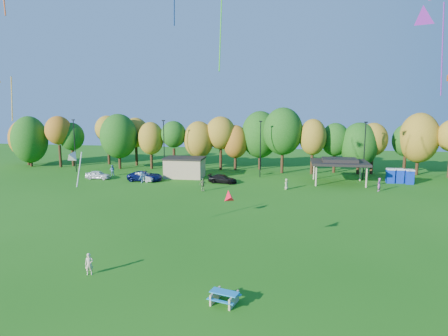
% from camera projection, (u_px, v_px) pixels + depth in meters
% --- Properties ---
extents(ground, '(160.00, 160.00, 0.00)m').
position_uv_depth(ground, '(186.00, 291.00, 25.95)').
color(ground, '#19600F').
rests_on(ground, ground).
extents(tree_line, '(93.57, 10.55, 11.15)m').
position_uv_depth(tree_line, '(245.00, 137.00, 69.45)').
color(tree_line, black).
rests_on(tree_line, ground).
extents(lamp_posts, '(64.50, 0.25, 9.09)m').
position_uv_depth(lamp_posts, '(260.00, 147.00, 63.78)').
color(lamp_posts, black).
rests_on(lamp_posts, ground).
extents(utility_building, '(6.30, 4.30, 3.25)m').
position_uv_depth(utility_building, '(185.00, 167.00, 64.24)').
color(utility_building, tan).
rests_on(utility_building, ground).
extents(pavilion, '(8.20, 6.20, 3.77)m').
position_uv_depth(pavilion, '(340.00, 162.00, 59.28)').
color(pavilion, tan).
rests_on(pavilion, ground).
extents(porta_potties, '(3.75, 1.67, 2.18)m').
position_uv_depth(porta_potties, '(400.00, 176.00, 59.66)').
color(porta_potties, '#0D2EB1').
rests_on(porta_potties, ground).
extents(picnic_table, '(2.05, 1.84, 0.75)m').
position_uv_depth(picnic_table, '(224.00, 297.00, 24.24)').
color(picnic_table, tan).
rests_on(picnic_table, ground).
extents(kite_flyer, '(0.67, 0.56, 1.57)m').
position_uv_depth(kite_flyer, '(89.00, 264.00, 28.21)').
color(kite_flyer, beige).
rests_on(kite_flyer, ground).
extents(car_a, '(3.93, 1.62, 1.33)m').
position_uv_depth(car_a, '(98.00, 175.00, 62.98)').
color(car_a, white).
rests_on(car_a, ground).
extents(car_b, '(4.45, 2.68, 1.39)m').
position_uv_depth(car_b, '(143.00, 177.00, 61.28)').
color(car_b, '#9A9A9F').
rests_on(car_b, ground).
extents(car_c, '(5.45, 2.61, 1.50)m').
position_uv_depth(car_c, '(145.00, 176.00, 61.53)').
color(car_c, '#0D1652').
rests_on(car_c, ground).
extents(car_d, '(4.57, 2.44, 1.26)m').
position_uv_depth(car_d, '(223.00, 179.00, 59.86)').
color(car_d, black).
rests_on(car_d, ground).
extents(far_person_0, '(0.89, 0.70, 1.78)m').
position_uv_depth(far_person_0, '(112.00, 170.00, 65.91)').
color(far_person_0, teal).
rests_on(far_person_0, ground).
extents(far_person_1, '(1.12, 0.93, 1.79)m').
position_uv_depth(far_person_1, '(203.00, 185.00, 54.49)').
color(far_person_1, '#72824F').
rests_on(far_person_1, ground).
extents(far_person_2, '(1.05, 1.24, 1.67)m').
position_uv_depth(far_person_2, '(142.00, 177.00, 60.06)').
color(far_person_2, teal).
rests_on(far_person_2, ground).
extents(far_person_3, '(0.73, 0.80, 1.84)m').
position_uv_depth(far_person_3, '(379.00, 185.00, 54.41)').
color(far_person_3, '#B455A4').
rests_on(far_person_3, ground).
extents(far_person_4, '(0.52, 0.77, 1.53)m').
position_uv_depth(far_person_4, '(286.00, 184.00, 55.56)').
color(far_person_4, '#97A06D').
rests_on(far_person_4, ground).
extents(kite_0, '(1.00, 2.10, 3.40)m').
position_uv_depth(kite_0, '(73.00, 155.00, 32.37)').
color(kite_0, '#B6B6B6').
extents(kite_3, '(1.33, 1.49, 1.20)m').
position_uv_depth(kite_3, '(229.00, 195.00, 30.85)').
color(kite_3, '#FF0E25').
extents(kite_5, '(3.25, 5.06, 8.72)m').
position_uv_depth(kite_5, '(424.00, 13.00, 36.01)').
color(kite_5, '#AC25C5').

